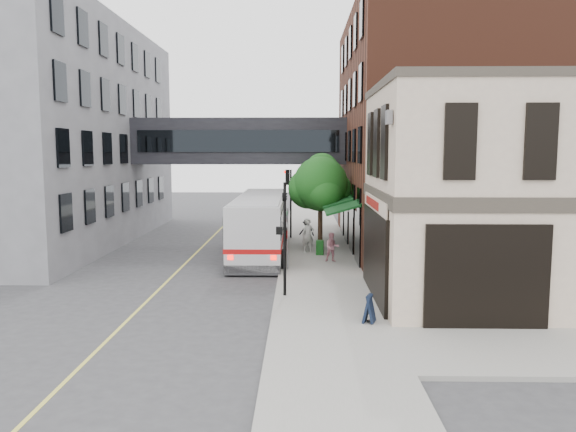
{
  "coord_description": "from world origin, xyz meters",
  "views": [
    {
      "loc": [
        0.98,
        -19.82,
        5.86
      ],
      "look_at": [
        0.51,
        2.86,
        3.23
      ],
      "focal_mm": 35.0,
      "sensor_mm": 36.0,
      "label": 1
    }
  ],
  "objects_px": {
    "bus": "(261,222)",
    "sandwich_board": "(369,309)",
    "pedestrian_a": "(308,235)",
    "newspaper_box": "(320,247)",
    "pedestrian_b": "(332,247)",
    "pedestrian_c": "(307,231)"
  },
  "relations": [
    {
      "from": "bus",
      "to": "pedestrian_b",
      "type": "relative_size",
      "value": 8.0
    },
    {
      "from": "pedestrian_a",
      "to": "pedestrian_b",
      "type": "bearing_deg",
      "value": -78.75
    },
    {
      "from": "bus",
      "to": "sandwich_board",
      "type": "xyz_separation_m",
      "value": [
        4.56,
        -13.3,
        -1.21
      ]
    },
    {
      "from": "newspaper_box",
      "to": "sandwich_board",
      "type": "distance_m",
      "value": 12.38
    },
    {
      "from": "pedestrian_a",
      "to": "newspaper_box",
      "type": "distance_m",
      "value": 1.13
    },
    {
      "from": "pedestrian_c",
      "to": "sandwich_board",
      "type": "bearing_deg",
      "value": -60.92
    },
    {
      "from": "pedestrian_a",
      "to": "pedestrian_c",
      "type": "bearing_deg",
      "value": 77.25
    },
    {
      "from": "bus",
      "to": "pedestrian_a",
      "type": "bearing_deg",
      "value": -5.25
    },
    {
      "from": "newspaper_box",
      "to": "sandwich_board",
      "type": "height_order",
      "value": "sandwich_board"
    },
    {
      "from": "pedestrian_c",
      "to": "newspaper_box",
      "type": "relative_size",
      "value": 1.87
    },
    {
      "from": "pedestrian_b",
      "to": "sandwich_board",
      "type": "relative_size",
      "value": 1.62
    },
    {
      "from": "pedestrian_a",
      "to": "pedestrian_b",
      "type": "xyz_separation_m",
      "value": [
        1.21,
        -2.66,
        -0.2
      ]
    },
    {
      "from": "pedestrian_b",
      "to": "newspaper_box",
      "type": "height_order",
      "value": "pedestrian_b"
    },
    {
      "from": "pedestrian_a",
      "to": "pedestrian_c",
      "type": "distance_m",
      "value": 3.14
    },
    {
      "from": "bus",
      "to": "pedestrian_c",
      "type": "bearing_deg",
      "value": 47.23
    },
    {
      "from": "pedestrian_a",
      "to": "bus",
      "type": "bearing_deg",
      "value": 161.52
    },
    {
      "from": "bus",
      "to": "pedestrian_c",
      "type": "relative_size",
      "value": 8.06
    },
    {
      "from": "bus",
      "to": "sandwich_board",
      "type": "relative_size",
      "value": 12.95
    },
    {
      "from": "newspaper_box",
      "to": "sandwich_board",
      "type": "xyz_separation_m",
      "value": [
        1.21,
        -12.32,
        0.07
      ]
    },
    {
      "from": "pedestrian_a",
      "to": "sandwich_board",
      "type": "relative_size",
      "value": 2.05
    },
    {
      "from": "bus",
      "to": "sandwich_board",
      "type": "distance_m",
      "value": 14.11
    },
    {
      "from": "pedestrian_b",
      "to": "sandwich_board",
      "type": "height_order",
      "value": "pedestrian_b"
    }
  ]
}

